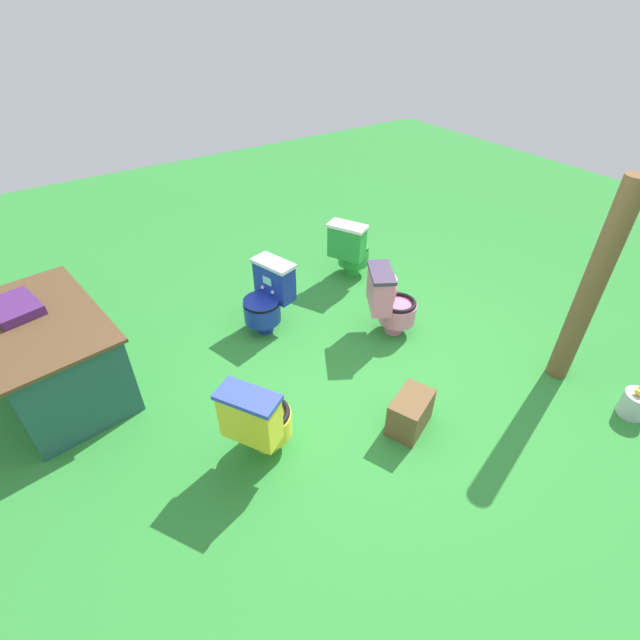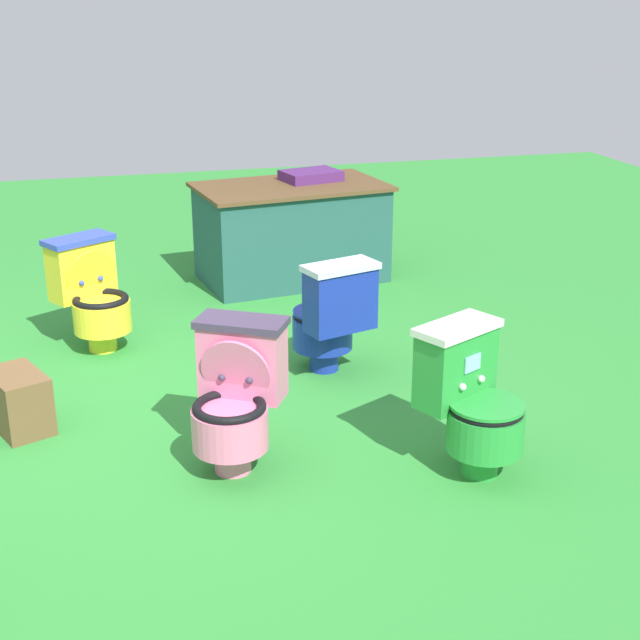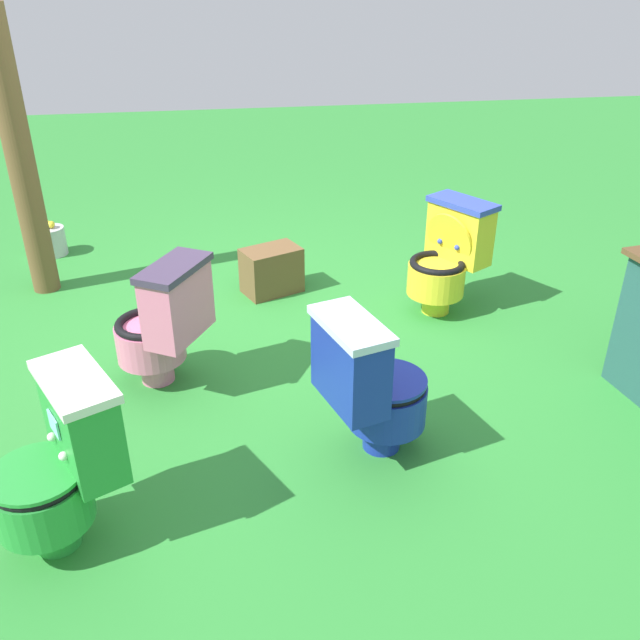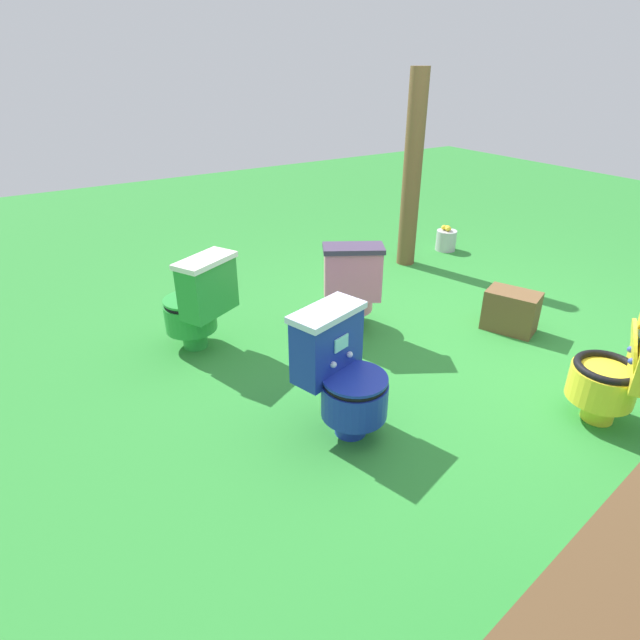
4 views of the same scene
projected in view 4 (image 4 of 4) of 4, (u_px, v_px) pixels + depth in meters
The scene contains 8 objects.
ground at pixel (450, 345), 3.86m from camera, with size 14.00×14.00×0.00m, color #2D8433.
toilet_blue at pixel (342, 373), 2.84m from camera, with size 0.52×0.59×0.73m.
toilet_green at pixel (198, 303), 3.65m from camera, with size 0.58×0.62×0.73m.
toilet_yellow at pixel (627, 368), 2.88m from camera, with size 0.60×0.63×0.73m.
toilet_pink at pixel (351, 286), 3.92m from camera, with size 0.59×0.63×0.73m.
wooden_post at pixel (412, 172), 4.99m from camera, with size 0.18×0.18×1.85m, color brown.
small_crate at pixel (511, 311), 4.01m from camera, with size 0.39×0.25×0.32m, color brown.
lemon_bucket at pixel (446, 240), 5.71m from camera, with size 0.22×0.22×0.28m.
Camera 4 is at (2.63, 2.30, 1.92)m, focal length 29.03 mm.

